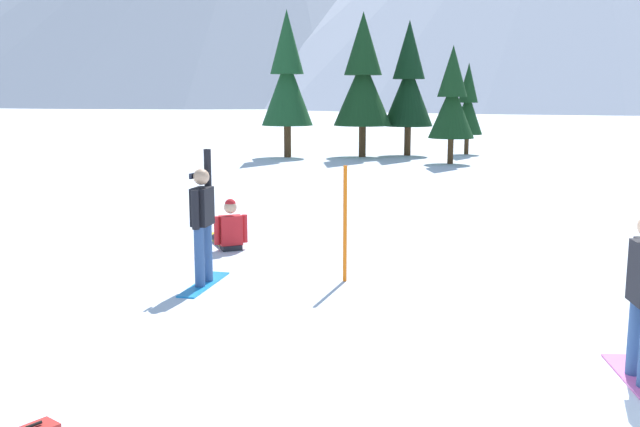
{
  "coord_description": "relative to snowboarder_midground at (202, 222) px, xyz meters",
  "views": [
    {
      "loc": [
        -1.43,
        -6.42,
        2.89
      ],
      "look_at": [
        -2.13,
        4.63,
        1.0
      ],
      "focal_mm": 40.16,
      "sensor_mm": 36.0,
      "label": 1
    }
  ],
  "objects": [
    {
      "name": "snowboarder_midground",
      "position": [
        0.0,
        0.0,
        0.0
      ],
      "size": [
        0.51,
        1.48,
        2.04
      ],
      "color": "#1E8CD8",
      "rests_on": "ground_plane"
    },
    {
      "name": "trail_marker_pole",
      "position": [
        2.12,
        0.36,
        -0.08
      ],
      "size": [
        0.06,
        0.06,
        1.79
      ],
      "primitive_type": "cylinder",
      "color": "orange",
      "rests_on": "ground_plane"
    },
    {
      "name": "pine_tree_twin",
      "position": [
        -1.04,
        21.4,
        2.52
      ],
      "size": [
        2.27,
        2.27,
        6.41
      ],
      "color": "#472D19",
      "rests_on": "ground_plane"
    },
    {
      "name": "pine_tree_tall",
      "position": [
        2.28,
        21.79,
        2.49
      ],
      "size": [
        2.58,
        2.58,
        6.34
      ],
      "color": "#472D19",
      "rests_on": "ground_plane"
    },
    {
      "name": "peak_west_ridge",
      "position": [
        -74.34,
        221.42,
        27.9
      ],
      "size": [
        152.96,
        152.96,
        55.27
      ],
      "color": "#8C93A3",
      "rests_on": "ground_plane"
    },
    {
      "name": "snowboarder_background",
      "position": [
        -0.12,
        2.61,
        -0.64
      ],
      "size": [
        1.12,
        1.78,
        0.96
      ],
      "color": "black",
      "rests_on": "ground_plane"
    },
    {
      "name": "pine_tree_leaning",
      "position": [
        4.35,
        22.67,
        2.33
      ],
      "size": [
        2.25,
        2.25,
        6.06
      ],
      "color": "#472D19",
      "rests_on": "ground_plane"
    },
    {
      "name": "ground_plane",
      "position": [
        3.84,
        -3.94,
        -0.97
      ],
      "size": [
        800.0,
        800.0,
        0.0
      ],
      "primitive_type": "plane",
      "color": "silver"
    },
    {
      "name": "pine_tree_young",
      "position": [
        7.13,
        23.42,
        1.31
      ],
      "size": [
        1.41,
        1.41,
        4.2
      ],
      "color": "#472D19",
      "rests_on": "ground_plane"
    },
    {
      "name": "pine_tree_short",
      "position": [
        5.87,
        18.89,
        1.6
      ],
      "size": [
        1.85,
        1.85,
        4.72
      ],
      "color": "#472D19",
      "rests_on": "ground_plane"
    }
  ]
}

